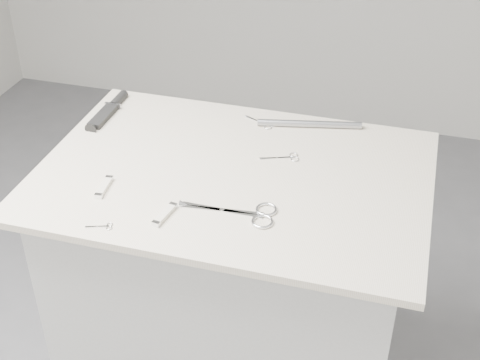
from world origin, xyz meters
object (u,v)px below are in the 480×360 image
(embroidery_scissors_b, at_px, (264,124))
(tiny_scissors, at_px, (103,227))
(pocket_knife_b, at_px, (165,214))
(embroidery_scissors_a, at_px, (286,158))
(large_shears, at_px, (249,214))
(sheathed_knife, at_px, (110,109))
(metal_rail, at_px, (309,124))
(pocket_knife_a, at_px, (104,187))
(plinth, at_px, (234,304))

(embroidery_scissors_b, xyz_separation_m, tiny_scissors, (-0.24, -0.56, -0.00))
(pocket_knife_b, bearing_deg, embroidery_scissors_b, -3.93)
(embroidery_scissors_a, height_order, pocket_knife_b, pocket_knife_b)
(large_shears, relative_size, sheathed_knife, 1.08)
(large_shears, xyz_separation_m, metal_rail, (0.06, 0.45, 0.01))
(sheathed_knife, bearing_deg, pocket_knife_b, -141.69)
(large_shears, bearing_deg, metal_rail, 79.88)
(embroidery_scissors_a, xyz_separation_m, embroidery_scissors_b, (-0.10, 0.16, -0.00))
(pocket_knife_a, bearing_deg, pocket_knife_b, -114.55)
(pocket_knife_a, relative_size, pocket_knife_b, 0.99)
(tiny_scissors, relative_size, pocket_knife_b, 0.68)
(plinth, distance_m, metal_rail, 0.58)
(large_shears, bearing_deg, embroidery_scissors_b, 96.58)
(large_shears, distance_m, metal_rail, 0.45)
(large_shears, height_order, embroidery_scissors_a, large_shears)
(embroidery_scissors_a, bearing_deg, large_shears, -117.15)
(embroidery_scissors_a, height_order, embroidery_scissors_b, same)
(plinth, bearing_deg, large_shears, -61.73)
(large_shears, relative_size, tiny_scissors, 3.70)
(large_shears, height_order, embroidery_scissors_b, large_shears)
(embroidery_scissors_a, height_order, metal_rail, metal_rail)
(embroidery_scissors_a, distance_m, tiny_scissors, 0.53)
(plinth, relative_size, large_shears, 3.91)
(plinth, bearing_deg, metal_rail, 63.25)
(plinth, height_order, sheathed_knife, sheathed_knife)
(metal_rail, bearing_deg, embroidery_scissors_b, -171.03)
(pocket_knife_a, bearing_deg, large_shears, -96.01)
(pocket_knife_b, xyz_separation_m, metal_rail, (0.24, 0.51, 0.00))
(sheathed_knife, relative_size, pocket_knife_a, 2.38)
(plinth, bearing_deg, sheathed_knife, 154.14)
(large_shears, height_order, tiny_scissors, large_shears)
(sheathed_knife, bearing_deg, tiny_scissors, -156.46)
(embroidery_scissors_b, bearing_deg, large_shears, -56.45)
(pocket_knife_b, bearing_deg, tiny_scissors, 131.65)
(sheathed_knife, relative_size, metal_rail, 0.72)
(pocket_knife_a, bearing_deg, tiny_scissors, -161.12)
(plinth, xyz_separation_m, sheathed_knife, (-0.44, 0.21, 0.48))
(embroidery_scissors_b, xyz_separation_m, pocket_knife_b, (-0.12, -0.49, 0.00))
(large_shears, bearing_deg, tiny_scissors, -159.02)
(plinth, bearing_deg, pocket_knife_b, -114.30)
(sheathed_knife, distance_m, pocket_knife_a, 0.41)
(pocket_knife_a, bearing_deg, plinth, -66.47)
(sheathed_knife, xyz_separation_m, metal_rail, (0.59, 0.07, 0.00))
(plinth, height_order, large_shears, large_shears)
(large_shears, distance_m, pocket_knife_b, 0.20)
(sheathed_knife, height_order, pocket_knife_a, sheathed_knife)
(tiny_scissors, xyz_separation_m, sheathed_knife, (-0.22, 0.51, 0.01))
(plinth, height_order, pocket_knife_a, pocket_knife_a)
(embroidery_scissors_b, distance_m, sheathed_knife, 0.46)
(embroidery_scissors_a, height_order, sheathed_knife, sheathed_knife)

